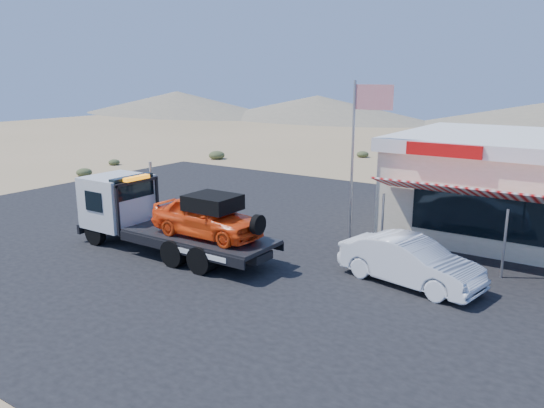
% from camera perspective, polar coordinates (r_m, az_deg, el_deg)
% --- Properties ---
extents(ground, '(120.00, 120.00, 0.00)m').
position_cam_1_polar(ground, '(19.99, -9.76, -4.56)').
color(ground, '#937D54').
rests_on(ground, ground).
extents(asphalt_lot, '(32.00, 24.00, 0.02)m').
position_cam_1_polar(asphalt_lot, '(21.00, -0.11, -3.43)').
color(asphalt_lot, black).
rests_on(asphalt_lot, ground).
extents(tow_truck, '(7.80, 2.31, 2.61)m').
position_cam_1_polar(tow_truck, '(19.03, -11.13, -1.13)').
color(tow_truck, black).
rests_on(tow_truck, asphalt_lot).
extents(white_sedan, '(4.55, 2.31, 1.43)m').
position_cam_1_polar(white_sedan, '(16.55, 14.62, -5.98)').
color(white_sedan, silver).
rests_on(white_sedan, asphalt_lot).
extents(jerky_store, '(10.40, 9.97, 3.90)m').
position_cam_1_polar(jerky_store, '(23.15, 26.56, 1.77)').
color(jerky_store, beige).
rests_on(jerky_store, asphalt_lot).
extents(flagpole, '(1.55, 0.10, 6.00)m').
position_cam_1_polar(flagpole, '(20.10, 9.31, 6.57)').
color(flagpole, '#99999E').
rests_on(flagpole, asphalt_lot).
extents(desert_scrub, '(28.03, 34.06, 0.66)m').
position_cam_1_polar(desert_scrub, '(35.83, -15.57, 3.61)').
color(desert_scrub, '#394324').
rests_on(desert_scrub, ground).
extents(distant_hills, '(126.00, 48.00, 4.20)m').
position_cam_1_polar(distant_hills, '(72.65, 15.67, 9.69)').
color(distant_hills, '#726B59').
rests_on(distant_hills, ground).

